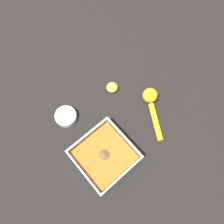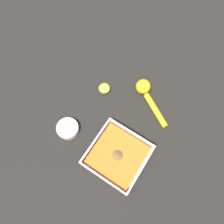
{
  "view_description": "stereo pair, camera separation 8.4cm",
  "coord_description": "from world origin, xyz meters",
  "px_view_note": "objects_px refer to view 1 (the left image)",
  "views": [
    {
      "loc": [
        -0.14,
        0.09,
        0.82
      ],
      "look_at": [
        0.09,
        -0.11,
        0.03
      ],
      "focal_mm": 35.0,
      "sensor_mm": 36.0,
      "label": 1
    },
    {
      "loc": [
        -0.07,
        0.15,
        0.82
      ],
      "look_at": [
        0.09,
        -0.11,
        0.03
      ],
      "focal_mm": 35.0,
      "sensor_mm": 36.0,
      "label": 2
    }
  ],
  "objects_px": {
    "square_dish": "(105,156)",
    "lemon_squeezer": "(151,102)",
    "spice_bowl": "(66,117)",
    "lemon_half": "(112,87)"
  },
  "relations": [
    {
      "from": "square_dish",
      "to": "lemon_squeezer",
      "type": "xyz_separation_m",
      "value": [
        0.04,
        -0.28,
        0.0
      ]
    },
    {
      "from": "spice_bowl",
      "to": "lemon_squeezer",
      "type": "height_order",
      "value": "lemon_squeezer"
    },
    {
      "from": "lemon_half",
      "to": "lemon_squeezer",
      "type": "bearing_deg",
      "value": -155.83
    },
    {
      "from": "square_dish",
      "to": "lemon_half",
      "type": "height_order",
      "value": "square_dish"
    },
    {
      "from": "square_dish",
      "to": "lemon_squeezer",
      "type": "height_order",
      "value": "lemon_squeezer"
    },
    {
      "from": "lemon_squeezer",
      "to": "lemon_half",
      "type": "distance_m",
      "value": 0.17
    },
    {
      "from": "lemon_squeezer",
      "to": "lemon_half",
      "type": "bearing_deg",
      "value": 55.06
    },
    {
      "from": "square_dish",
      "to": "spice_bowl",
      "type": "height_order",
      "value": "square_dish"
    },
    {
      "from": "spice_bowl",
      "to": "square_dish",
      "type": "bearing_deg",
      "value": -176.07
    },
    {
      "from": "square_dish",
      "to": "lemon_half",
      "type": "xyz_separation_m",
      "value": [
        0.19,
        -0.21,
        -0.01
      ]
    }
  ]
}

